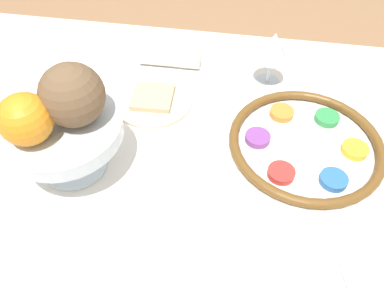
# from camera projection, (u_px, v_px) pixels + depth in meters

# --- Properties ---
(ground_plane) EXTENTS (8.00, 8.00, 0.00)m
(ground_plane) POSITION_uv_depth(u_px,v_px,m) (196.00, 276.00, 1.33)
(ground_plane) COLOR #99704C
(dining_table) EXTENTS (1.41, 0.85, 0.72)m
(dining_table) POSITION_uv_depth(u_px,v_px,m) (197.00, 225.00, 1.06)
(dining_table) COLOR white
(dining_table) RESTS_ON ground_plane
(seder_plate) EXTENTS (0.32, 0.32, 0.03)m
(seder_plate) POSITION_uv_depth(u_px,v_px,m) (305.00, 144.00, 0.77)
(seder_plate) COLOR silver
(seder_plate) RESTS_ON dining_table
(wine_glass) EXTENTS (0.08, 0.08, 0.14)m
(wine_glass) POSITION_uv_depth(u_px,v_px,m) (273.00, 48.00, 0.85)
(wine_glass) COLOR silver
(wine_glass) RESTS_ON dining_table
(fruit_stand) EXTENTS (0.22, 0.22, 0.12)m
(fruit_stand) POSITION_uv_depth(u_px,v_px,m) (64.00, 134.00, 0.68)
(fruit_stand) COLOR silver
(fruit_stand) RESTS_ON dining_table
(orange_fruit) EXTENTS (0.09, 0.09, 0.09)m
(orange_fruit) POSITION_uv_depth(u_px,v_px,m) (25.00, 119.00, 0.61)
(orange_fruit) COLOR orange
(orange_fruit) RESTS_ON fruit_stand
(coconut) EXTENTS (0.11, 0.11, 0.11)m
(coconut) POSITION_uv_depth(u_px,v_px,m) (72.00, 95.00, 0.63)
(coconut) COLOR brown
(coconut) RESTS_ON fruit_stand
(bread_plate) EXTENTS (0.18, 0.18, 0.02)m
(bread_plate) POSITION_uv_depth(u_px,v_px,m) (153.00, 99.00, 0.87)
(bread_plate) COLOR beige
(bread_plate) RESTS_ON dining_table
(napkin_roll) EXTENTS (0.16, 0.04, 0.04)m
(napkin_roll) POSITION_uv_depth(u_px,v_px,m) (170.00, 58.00, 0.96)
(napkin_roll) COLOR white
(napkin_roll) RESTS_ON dining_table
(fork_left) EXTENTS (0.06, 0.19, 0.01)m
(fork_left) POSITION_uv_depth(u_px,v_px,m) (348.00, 274.00, 0.60)
(fork_left) COLOR silver
(fork_left) RESTS_ON dining_table
(fork_right) EXTENTS (0.07, 0.19, 0.01)m
(fork_right) POSITION_uv_depth(u_px,v_px,m) (329.00, 271.00, 0.60)
(fork_right) COLOR silver
(fork_right) RESTS_ON dining_table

